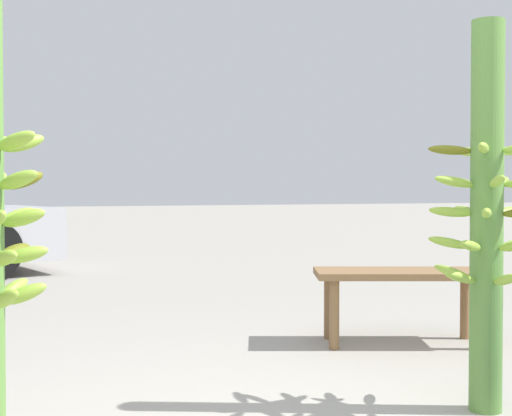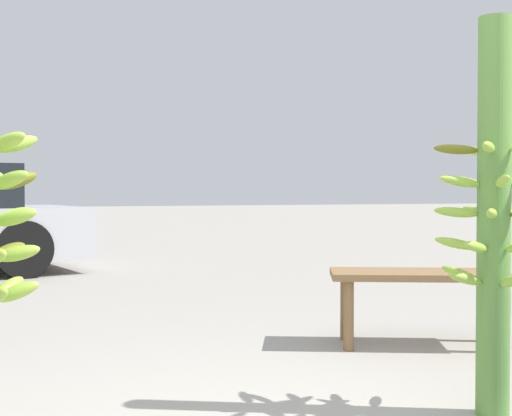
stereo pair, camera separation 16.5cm
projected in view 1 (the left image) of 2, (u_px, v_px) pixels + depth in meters
banana_stalk_center at (487, 216)px, 2.97m from camera, size 0.49×0.49×1.63m
market_bench at (402, 283)px, 4.28m from camera, size 1.12×0.81×0.45m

